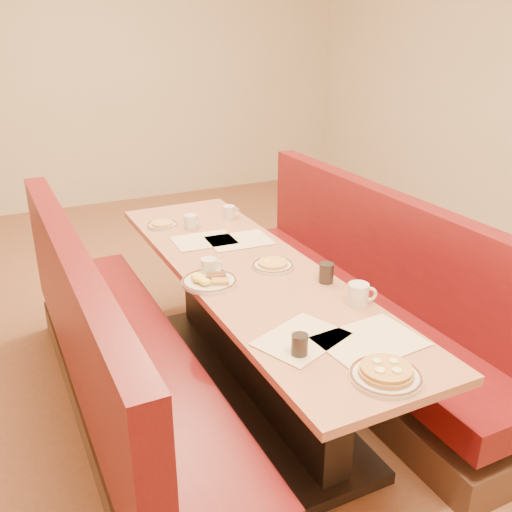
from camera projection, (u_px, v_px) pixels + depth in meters
name	position (u px, v px, depth m)	size (l,w,h in m)	color
ground	(251.00, 389.00, 3.26)	(8.00, 8.00, 0.00)	#9E6647
room_envelope	(250.00, 26.00, 2.52)	(6.04, 8.04, 2.82)	beige
diner_table	(251.00, 332.00, 3.12)	(0.70, 2.50, 0.75)	black
booth_left	(118.00, 367.00, 2.83)	(0.55, 2.50, 1.05)	#4C3326
booth_right	(360.00, 307.00, 3.42)	(0.55, 2.50, 1.05)	#4C3326
placemat_near_left	(301.00, 339.00, 2.32)	(0.36, 0.27, 0.00)	beige
placemat_near_right	(370.00, 341.00, 2.31)	(0.40, 0.30, 0.00)	beige
placemat_far_left	(204.00, 240.00, 3.36)	(0.35, 0.26, 0.00)	beige
placemat_far_right	(239.00, 240.00, 3.36)	(0.36, 0.27, 0.00)	beige
pancake_plate	(386.00, 374.00, 2.06)	(0.27, 0.27, 0.06)	beige
eggs_plate	(209.00, 281.00, 2.81)	(0.28, 0.28, 0.06)	beige
extra_plate_mid	(273.00, 265.00, 2.99)	(0.22, 0.22, 0.04)	beige
extra_plate_far	(162.00, 225.00, 3.59)	(0.19, 0.19, 0.04)	beige
coffee_mug_a	(359.00, 294.00, 2.59)	(0.13, 0.10, 0.10)	beige
coffee_mug_b	(210.00, 267.00, 2.89)	(0.12, 0.08, 0.09)	beige
coffee_mug_c	(229.00, 212.00, 3.73)	(0.11, 0.08, 0.08)	beige
coffee_mug_d	(191.00, 221.00, 3.55)	(0.11, 0.08, 0.09)	beige
soda_tumbler_near	(300.00, 345.00, 2.20)	(0.07, 0.07, 0.09)	black
soda_tumbler_mid	(326.00, 273.00, 2.81)	(0.07, 0.07, 0.10)	black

